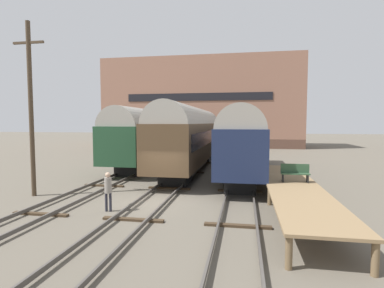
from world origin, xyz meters
name	(u,v)px	position (x,y,z in m)	size (l,w,h in m)	color
ground_plane	(155,202)	(0.00, 0.00, 0.00)	(200.00, 200.00, 0.00)	#60594C
track_left	(78,196)	(-4.27, 0.00, 0.14)	(2.60, 60.00, 0.26)	#4C4742
track_middle	(155,199)	(0.00, 0.00, 0.14)	(2.60, 60.00, 0.26)	#4C4742
track_right	(239,203)	(4.27, 0.00, 0.14)	(2.60, 60.00, 0.26)	#4C4742
train_car_navy	(242,138)	(4.27, 8.74, 2.89)	(2.89, 16.52, 5.06)	black
train_car_brown	(192,134)	(0.00, 10.72, 3.07)	(3.03, 18.51, 5.38)	black
train_car_green	(153,134)	(-4.27, 13.22, 2.97)	(3.14, 17.34, 5.25)	black
station_platform	(293,187)	(6.82, 0.43, 0.95)	(2.48, 13.44, 1.04)	#8C704C
bench	(295,172)	(7.03, 1.24, 1.53)	(1.40, 0.40, 0.91)	#2D4C33
person_worker	(108,188)	(-1.59, -1.95, 1.09)	(0.32, 0.32, 1.80)	#282833
utility_pole	(31,107)	(-6.97, 0.07, 4.89)	(1.80, 0.24, 9.45)	#473828
warehouse_building	(202,104)	(-2.98, 37.88, 7.38)	(33.09, 10.16, 14.76)	brown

